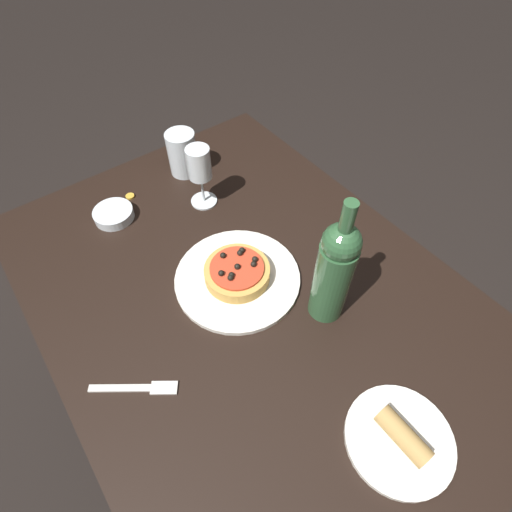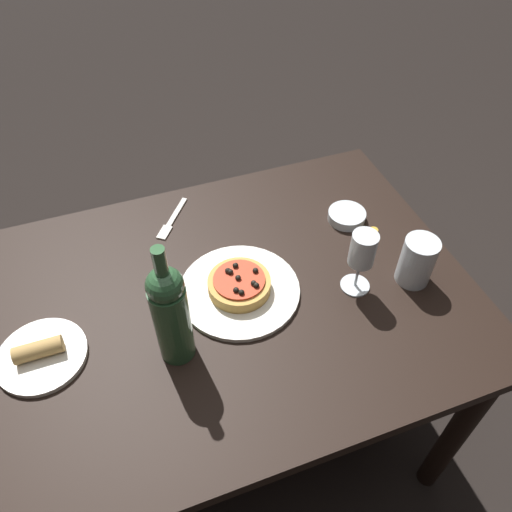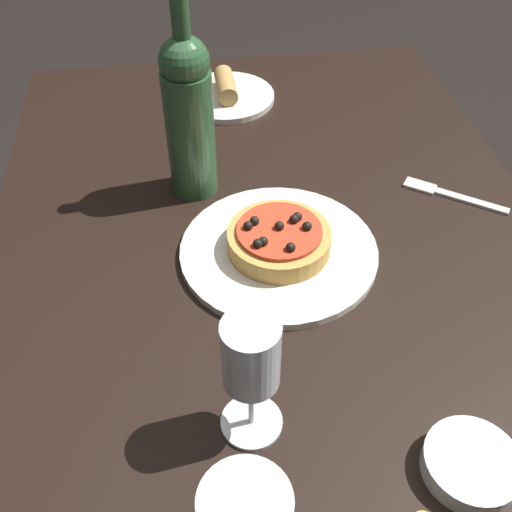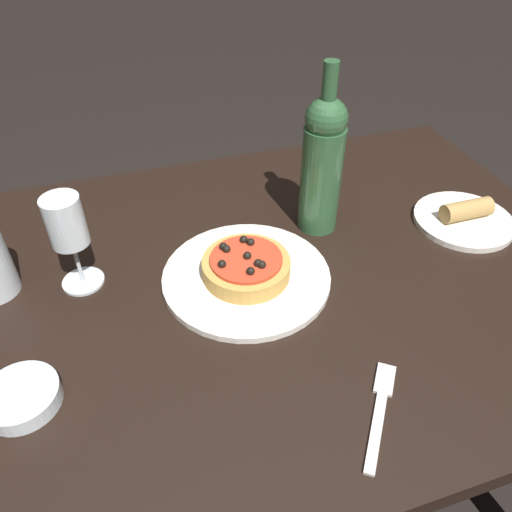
% 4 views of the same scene
% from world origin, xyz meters
% --- Properties ---
extents(ground_plane, '(14.00, 14.00, 0.00)m').
position_xyz_m(ground_plane, '(0.00, 0.00, 0.00)').
color(ground_plane, black).
extents(dining_table, '(1.20, 0.86, 0.74)m').
position_xyz_m(dining_table, '(0.00, 0.00, 0.64)').
color(dining_table, black).
rests_on(dining_table, ground_plane).
extents(dinner_plate, '(0.29, 0.29, 0.01)m').
position_xyz_m(dinner_plate, '(0.04, -0.00, 0.74)').
color(dinner_plate, white).
rests_on(dinner_plate, dining_table).
extents(pizza, '(0.15, 0.15, 0.05)m').
position_xyz_m(pizza, '(0.04, -0.00, 0.77)').
color(pizza, gold).
rests_on(pizza, dinner_plate).
extents(wine_glass, '(0.07, 0.07, 0.17)m').
position_xyz_m(wine_glass, '(0.31, -0.08, 0.86)').
color(wine_glass, silver).
rests_on(wine_glass, dining_table).
extents(wine_bottle, '(0.08, 0.08, 0.32)m').
position_xyz_m(wine_bottle, '(-0.14, -0.11, 0.88)').
color(wine_bottle, '#2D5633').
rests_on(wine_bottle, dining_table).
extents(water_cup, '(0.08, 0.08, 0.13)m').
position_xyz_m(water_cup, '(0.46, -0.10, 0.80)').
color(water_cup, silver).
rests_on(water_cup, dining_table).
extents(side_bowl, '(0.10, 0.10, 0.03)m').
position_xyz_m(side_bowl, '(0.40, 0.14, 0.75)').
color(side_bowl, silver).
rests_on(side_bowl, dining_table).
extents(fork, '(0.12, 0.15, 0.00)m').
position_xyz_m(fork, '(-0.06, 0.30, 0.74)').
color(fork, beige).
rests_on(fork, dining_table).
extents(side_plate, '(0.19, 0.19, 0.05)m').
position_xyz_m(side_plate, '(-0.42, -0.03, 0.75)').
color(side_plate, white).
rests_on(side_plate, dining_table).
extents(bottle_cap, '(0.02, 0.02, 0.01)m').
position_xyz_m(bottle_cap, '(0.45, 0.08, 0.74)').
color(bottle_cap, gold).
rests_on(bottle_cap, dining_table).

